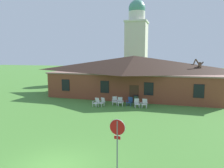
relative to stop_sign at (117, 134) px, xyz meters
The scene contains 12 objects.
brick_building 20.04m from the stop_sign, 98.65° to the left, with size 22.51×10.40×5.60m.
dome_tower 41.61m from the stop_sign, 99.16° to the left, with size 5.18×5.18×19.36m.
stop_sign is the anchor object (origin of this frame).
lawn_chair_by_porch 13.08m from the stop_sign, 115.76° to the left, with size 0.74×0.79×0.96m.
lawn_chair_near_door 13.12m from the stop_sign, 113.01° to the left, with size 0.78×0.83×0.96m.
lawn_chair_left_end 13.66m from the stop_sign, 106.74° to the left, with size 0.74×0.79×0.96m.
lawn_chair_middle 13.30m from the stop_sign, 104.07° to the left, with size 0.77×0.82×0.96m.
lawn_chair_right_end 13.45m from the stop_sign, 99.46° to the left, with size 0.72×0.76×0.96m.
lawn_chair_far_side 12.77m from the stop_sign, 95.80° to the left, with size 0.80×0.84×0.96m.
lawn_chair_under_eave 12.82m from the stop_sign, 92.12° to the left, with size 0.64×0.67×0.96m.
bare_tree_beside_building 19.99m from the stop_sign, 74.16° to the left, with size 1.68×1.77×5.17m.
trash_bin 14.65m from the stop_sign, 96.78° to the left, with size 0.56×0.56×0.98m.
Camera 1 is at (5.59, -8.32, 5.53)m, focal length 33.47 mm.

